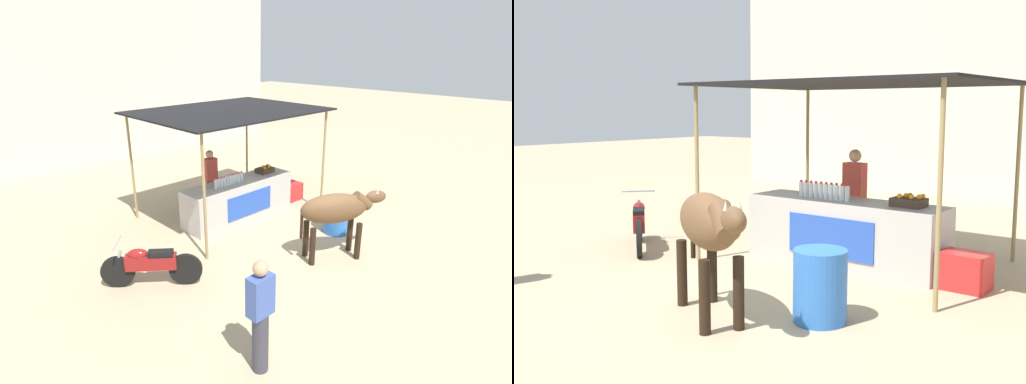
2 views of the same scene
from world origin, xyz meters
The scene contains 12 objects.
ground_plane centered at (0.00, 0.00, 0.00)m, with size 60.00×60.00×0.00m, color tan.
building_wall_far centered at (0.00, 9.80, 3.17)m, with size 16.00×0.50×6.34m, color beige.
stall_counter centered at (0.00, 2.20, 0.48)m, with size 3.00×0.82×0.96m.
stall_awning centered at (0.00, 2.50, 2.55)m, with size 4.20×3.20×2.66m.
water_bottle_row centered at (-0.35, 2.15, 1.07)m, with size 0.88×0.07×0.25m.
fruit_crate centered at (0.97, 2.25, 1.03)m, with size 0.44×0.32×0.18m.
vendor_behind_counter centered at (-0.29, 2.95, 0.85)m, with size 0.34×0.22×1.65m.
cooler_box centered at (1.84, 2.10, 0.24)m, with size 0.60×0.44×0.48m, color red.
water_barrel centered at (1.04, -0.01, 0.40)m, with size 0.59×0.59×0.80m, color blue.
cow centered at (0.04, -0.68, 1.03)m, with size 1.76×1.23×1.44m.
motorcycle_parked centered at (-3.19, 1.00, 0.43)m, with size 1.43×1.21×0.90m.
passerby_on_street centered at (-3.18, -1.79, 0.85)m, with size 0.34×0.22×1.65m.
Camera 1 is at (-6.16, -4.79, 4.10)m, focal length 28.00 mm.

